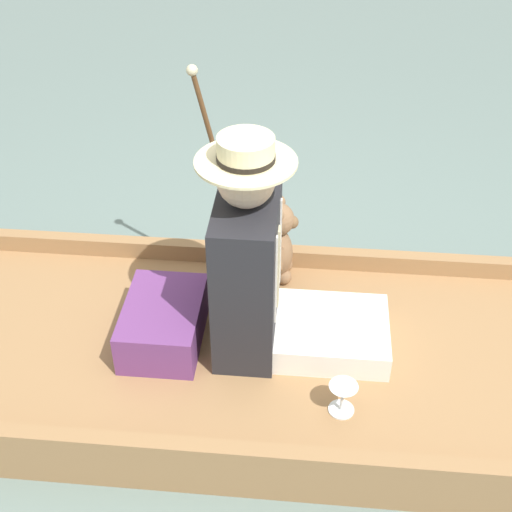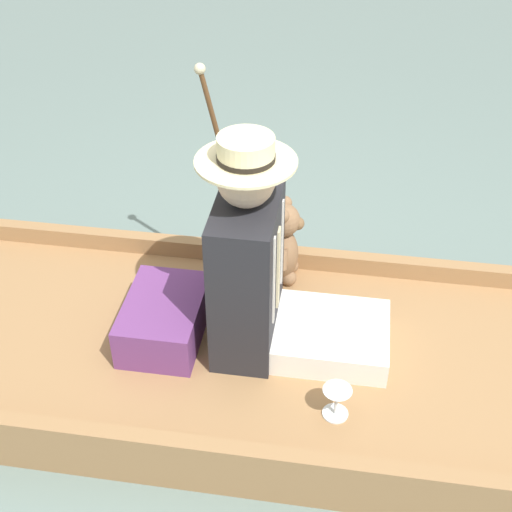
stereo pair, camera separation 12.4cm
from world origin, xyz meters
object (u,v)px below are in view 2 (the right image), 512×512
seated_person (265,274)px  teddy_bear (283,244)px  wine_glass (337,397)px  walking_cane (225,160)px

seated_person → teddy_bear: size_ratio=2.29×
seated_person → wine_glass: 0.51m
teddy_bear → wine_glass: bearing=20.8°
seated_person → wine_glass: bearing=48.3°
seated_person → walking_cane: (-0.43, -0.22, 0.22)m
wine_glass → seated_person: bearing=-137.9°
walking_cane → seated_person: bearing=27.8°
wine_glass → walking_cane: bearing=-145.3°
walking_cane → teddy_bear: bearing=84.3°
walking_cane → wine_glass: bearing=34.7°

